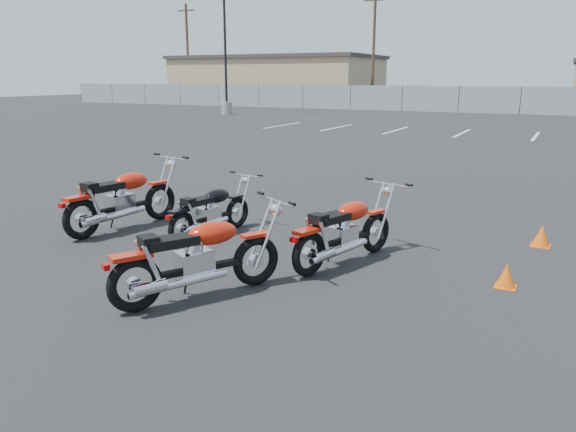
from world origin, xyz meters
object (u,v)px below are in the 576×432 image
at_px(motorcycle_third_red, 345,231).
at_px(motorcycle_rear_red, 198,258).
at_px(motorcycle_front_red, 122,199).
at_px(motorcycle_second_black, 211,211).

height_order(motorcycle_third_red, motorcycle_rear_red, motorcycle_rear_red).
xyz_separation_m(motorcycle_front_red, motorcycle_rear_red, (2.86, -1.88, -0.03)).
bearing_deg(motorcycle_second_black, motorcycle_rear_red, -58.43).
relative_size(motorcycle_second_black, motorcycle_third_red, 0.89).
relative_size(motorcycle_second_black, motorcycle_rear_red, 0.89).
xyz_separation_m(motorcycle_second_black, motorcycle_third_red, (2.36, -0.31, 0.05)).
distance_m(motorcycle_second_black, motorcycle_rear_red, 2.56).
bearing_deg(motorcycle_front_red, motorcycle_third_red, -0.11).
height_order(motorcycle_second_black, motorcycle_rear_red, motorcycle_rear_red).
xyz_separation_m(motorcycle_front_red, motorcycle_second_black, (1.52, 0.30, -0.10)).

